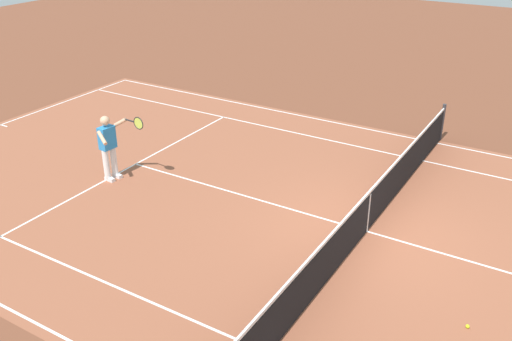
{
  "coord_description": "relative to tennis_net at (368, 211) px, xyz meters",
  "views": [
    {
      "loc": [
        -3.22,
        9.81,
        6.31
      ],
      "look_at": [
        2.54,
        0.28,
        0.9
      ],
      "focal_mm": 39.51,
      "sensor_mm": 36.0,
      "label": 1
    }
  ],
  "objects": [
    {
      "name": "tennis_net",
      "position": [
        0.0,
        0.0,
        0.0
      ],
      "size": [
        0.1,
        11.7,
        1.08
      ],
      "color": "#2D2D33",
      "rests_on": "ground_plane"
    },
    {
      "name": "court_slab",
      "position": [
        0.0,
        0.0,
        -0.49
      ],
      "size": [
        24.2,
        11.4,
        0.0
      ],
      "primitive_type": "cube",
      "color": "#935138",
      "rests_on": "ground_plane"
    },
    {
      "name": "tennis_player_near",
      "position": [
        6.3,
        0.93,
        0.44
      ],
      "size": [
        1.1,
        0.78,
        1.7
      ],
      "color": "white",
      "rests_on": "ground_plane"
    },
    {
      "name": "ground_plane",
      "position": [
        0.0,
        0.0,
        -0.49
      ],
      "size": [
        60.0,
        60.0,
        0.0
      ],
      "primitive_type": "plane",
      "color": "brown"
    },
    {
      "name": "tennis_ball",
      "position": [
        -2.49,
        1.94,
        -0.46
      ],
      "size": [
        0.07,
        0.07,
        0.07
      ],
      "primitive_type": "sphere",
      "color": "#CCE01E",
      "rests_on": "ground_plane"
    },
    {
      "name": "court_line_markings",
      "position": [
        0.0,
        0.0,
        -0.49
      ],
      "size": [
        23.85,
        11.05,
        0.01
      ],
      "color": "white",
      "rests_on": "ground_plane"
    }
  ]
}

